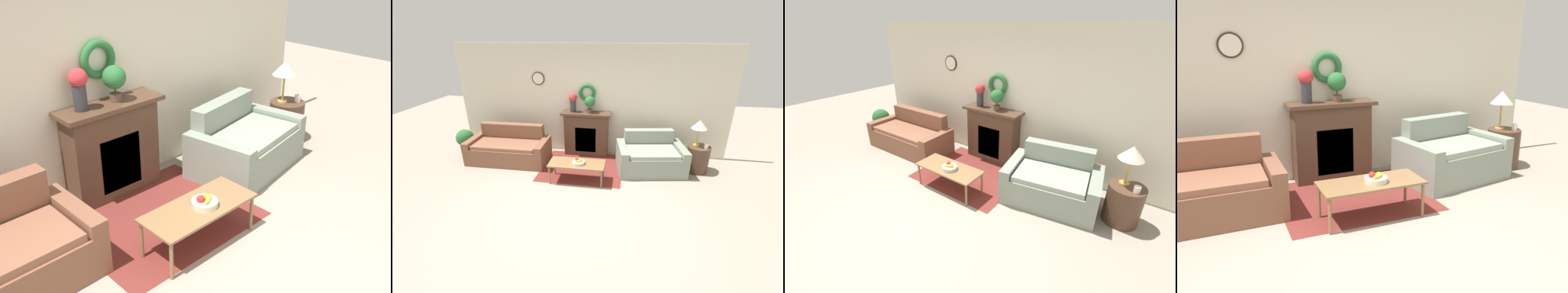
% 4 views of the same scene
% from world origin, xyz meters
% --- Properties ---
extents(ground_plane, '(16.00, 16.00, 0.00)m').
position_xyz_m(ground_plane, '(0.00, 0.00, 0.00)').
color(ground_plane, gray).
extents(floor_rug, '(1.86, 1.60, 0.01)m').
position_xyz_m(floor_rug, '(-0.02, 1.60, 0.00)').
color(floor_rug, maroon).
rests_on(floor_rug, ground_plane).
extents(wall_back, '(6.80, 0.15, 2.70)m').
position_xyz_m(wall_back, '(-0.00, 2.58, 1.35)').
color(wall_back, beige).
rests_on(wall_back, ground_plane).
extents(fireplace, '(1.23, 0.41, 1.12)m').
position_xyz_m(fireplace, '(-0.04, 2.38, 0.56)').
color(fireplace, '#4C3323').
rests_on(fireplace, ground_plane).
extents(couch_left, '(1.91, 0.91, 0.85)m').
position_xyz_m(couch_left, '(-1.84, 1.70, 0.30)').
color(couch_left, brown).
rests_on(couch_left, ground_plane).
extents(loveseat_right, '(1.60, 1.17, 0.86)m').
position_xyz_m(loveseat_right, '(1.53, 1.75, 0.31)').
color(loveseat_right, gray).
rests_on(loveseat_right, ground_plane).
extents(coffee_table, '(1.16, 0.50, 0.43)m').
position_xyz_m(coffee_table, '(-0.02, 0.99, 0.39)').
color(coffee_table, olive).
rests_on(coffee_table, ground_plane).
extents(fruit_bowl, '(0.26, 0.26, 0.12)m').
position_xyz_m(fruit_bowl, '(0.03, 0.96, 0.47)').
color(fruit_bowl, beige).
rests_on(fruit_bowl, coffee_table).
extents(side_table_by_loveseat, '(0.49, 0.49, 0.60)m').
position_xyz_m(side_table_by_loveseat, '(2.58, 1.85, 0.30)').
color(side_table_by_loveseat, '#4C3323').
rests_on(side_table_by_loveseat, ground_plane).
extents(table_lamp, '(0.34, 0.34, 0.59)m').
position_xyz_m(table_lamp, '(2.52, 1.90, 1.08)').
color(table_lamp, '#B28E42').
rests_on(table_lamp, side_table_by_loveseat).
extents(mug, '(0.09, 0.09, 0.10)m').
position_xyz_m(mug, '(2.69, 1.77, 0.65)').
color(mug, silver).
rests_on(mug, side_table_by_loveseat).
extents(vase_on_mantel_left, '(0.20, 0.20, 0.45)m').
position_xyz_m(vase_on_mantel_left, '(-0.38, 2.38, 1.38)').
color(vase_on_mantel_left, '#2D2D33').
rests_on(vase_on_mantel_left, fireplace).
extents(potted_plant_on_mantel, '(0.26, 0.26, 0.40)m').
position_xyz_m(potted_plant_on_mantel, '(0.05, 2.36, 1.37)').
color(potted_plant_on_mantel, brown).
rests_on(potted_plant_on_mantel, fireplace).
extents(potted_plant_floor_by_couch, '(0.43, 0.43, 0.71)m').
position_xyz_m(potted_plant_floor_by_couch, '(-3.01, 1.75, 0.43)').
color(potted_plant_floor_by_couch, brown).
rests_on(potted_plant_floor_by_couch, ground_plane).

